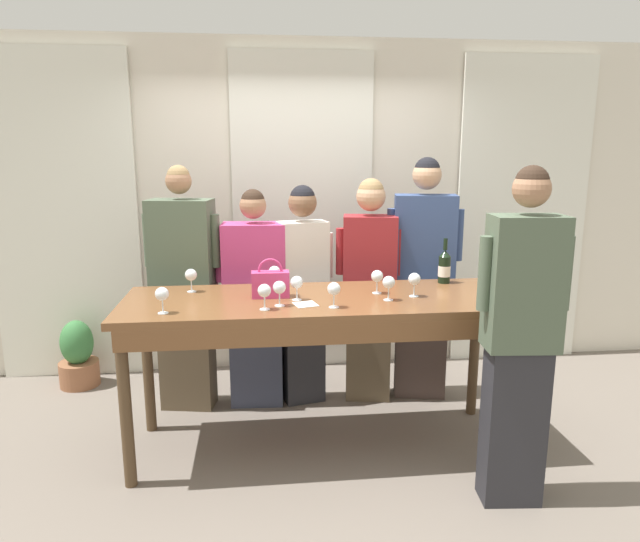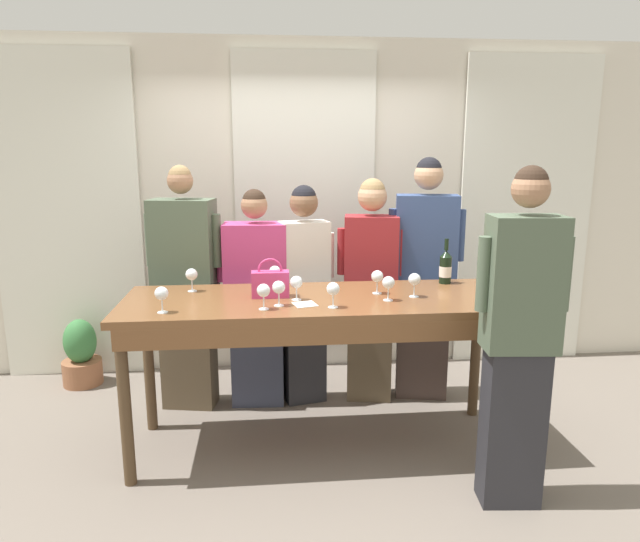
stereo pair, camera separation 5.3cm
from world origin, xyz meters
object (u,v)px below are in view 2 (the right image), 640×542
object	(u,v)px
host_pouring	(519,337)
potted_plant	(81,355)
wine_glass_center_left	(275,272)
wine_glass_front_mid	(192,275)
tasting_bar	(322,315)
guest_cream_sweater	(304,290)
wine_glass_back_right	(279,288)
handbag	(270,283)
wine_glass_center_right	(161,294)
guest_pink_top	(256,299)
wine_glass_center_mid	(333,289)
guest_olive_jacket	(186,289)
wine_glass_front_left	(414,280)
wine_glass_front_right	(377,277)
wine_glass_near_host	(263,291)
wine_bottle	(445,267)
guest_striped_shirt	(371,287)
wine_glass_back_left	(296,283)
guest_navy_coat	(425,277)
wine_glass_back_mid	(388,283)

from	to	relation	value
host_pouring	potted_plant	bearing A→B (deg)	146.46
wine_glass_center_left	wine_glass_front_mid	bearing A→B (deg)	-176.08
tasting_bar	guest_cream_sweater	size ratio (longest dim) A/B	1.48
guest_cream_sweater	wine_glass_back_right	bearing A→B (deg)	-103.52
handbag	wine_glass_center_right	world-z (taller)	handbag
wine_glass_center_left	guest_pink_top	world-z (taller)	guest_pink_top
wine_glass_center_mid	guest_olive_jacket	bearing A→B (deg)	136.18
wine_glass_front_left	wine_glass_front_right	distance (m)	0.24
handbag	wine_glass_near_host	bearing A→B (deg)	-98.39
wine_bottle	potted_plant	world-z (taller)	wine_bottle
guest_cream_sweater	wine_glass_center_mid	bearing A→B (deg)	-83.62
wine_bottle	guest_striped_shirt	xyz separation A→B (m)	(-0.44, 0.40, -0.23)
guest_cream_sweater	host_pouring	world-z (taller)	host_pouring
wine_bottle	guest_olive_jacket	bearing A→B (deg)	167.61
wine_glass_front_left	host_pouring	distance (m)	0.78
wine_glass_center_left	wine_glass_near_host	bearing A→B (deg)	-98.36
wine_glass_center_right	guest_cream_sweater	xyz separation A→B (m)	(0.87, 0.95, -0.23)
wine_glass_front_right	wine_glass_back_left	xyz separation A→B (m)	(-0.52, -0.11, 0.00)
wine_glass_front_mid	wine_glass_back_right	distance (m)	0.68
wine_glass_near_host	potted_plant	distance (m)	2.24
host_pouring	wine_glass_front_left	bearing A→B (deg)	120.77
wine_glass_front_right	guest_olive_jacket	distance (m)	1.45
tasting_bar	wine_glass_near_host	size ratio (longest dim) A/B	16.16
wine_glass_center_mid	wine_glass_back_right	size ratio (longest dim) A/B	1.00
wine_glass_front_mid	wine_glass_center_left	bearing A→B (deg)	3.92
wine_glass_back_left	guest_navy_coat	bearing A→B (deg)	36.43
wine_glass_center_right	wine_glass_back_mid	xyz separation A→B (m)	(1.32, 0.14, -0.00)
wine_glass_front_mid	wine_glass_back_right	size ratio (longest dim) A/B	1.00
wine_glass_center_mid	wine_glass_back_left	size ratio (longest dim) A/B	1.00
wine_glass_front_mid	guest_striped_shirt	distance (m)	1.36
wine_glass_near_host	guest_navy_coat	distance (m)	1.54
handbag	guest_striped_shirt	bearing A→B (deg)	40.78
wine_bottle	wine_glass_front_left	distance (m)	0.46
tasting_bar	handbag	bearing A→B (deg)	167.12
wine_glass_center_right	tasting_bar	bearing A→B (deg)	13.55
wine_glass_back_mid	wine_glass_near_host	distance (m)	0.76
wine_glass_front_mid	guest_pink_top	world-z (taller)	guest_pink_top
wine_glass_center_right	wine_glass_back_right	size ratio (longest dim) A/B	1.00
wine_glass_front_right	guest_cream_sweater	bearing A→B (deg)	123.58
guest_olive_jacket	guest_cream_sweater	xyz separation A→B (m)	(0.87, 0.00, -0.03)
wine_glass_front_right	guest_navy_coat	size ratio (longest dim) A/B	0.08
guest_pink_top	guest_navy_coat	world-z (taller)	guest_navy_coat
guest_striped_shirt	potted_plant	size ratio (longest dim) A/B	3.07
potted_plant	guest_olive_jacket	bearing A→B (deg)	-27.20
tasting_bar	wine_glass_back_right	size ratio (longest dim) A/B	16.16
wine_glass_back_right	guest_olive_jacket	size ratio (longest dim) A/B	0.08
handbag	potted_plant	size ratio (longest dim) A/B	0.44
wine_glass_center_mid	tasting_bar	bearing A→B (deg)	102.24
potted_plant	wine_glass_center_left	bearing A→B (deg)	-29.91
wine_glass_back_mid	potted_plant	bearing A→B (deg)	150.29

